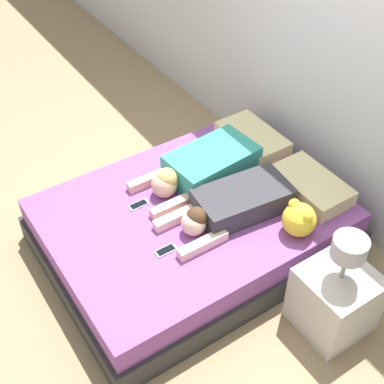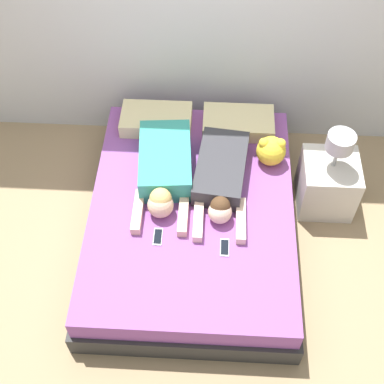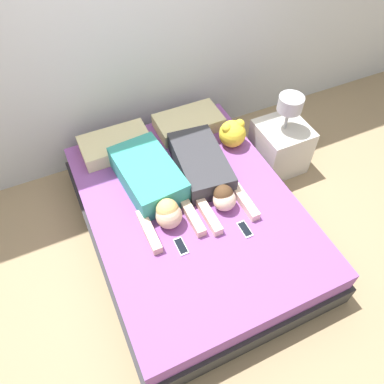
# 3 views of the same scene
# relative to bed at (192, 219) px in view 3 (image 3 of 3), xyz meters

# --- Properties ---
(ground_plane) EXTENTS (12.00, 12.00, 0.00)m
(ground_plane) POSITION_rel_bed_xyz_m (0.00, 0.00, -0.20)
(ground_plane) COLOR #9E8460
(wall_back) EXTENTS (12.00, 0.06, 2.60)m
(wall_back) POSITION_rel_bed_xyz_m (0.00, 1.21, 1.10)
(wall_back) COLOR silver
(wall_back) RESTS_ON ground_plane
(bed) EXTENTS (1.60, 2.12, 0.40)m
(bed) POSITION_rel_bed_xyz_m (0.00, 0.00, 0.00)
(bed) COLOR #2D2D2D
(bed) RESTS_ON ground_plane
(pillow_head_left) EXTENTS (0.59, 0.35, 0.13)m
(pillow_head_left) POSITION_rel_bed_xyz_m (-0.35, 0.83, 0.27)
(pillow_head_left) COLOR beige
(pillow_head_left) RESTS_ON bed
(pillow_head_right) EXTENTS (0.59, 0.35, 0.13)m
(pillow_head_right) POSITION_rel_bed_xyz_m (0.35, 0.83, 0.27)
(pillow_head_right) COLOR beige
(pillow_head_right) RESTS_ON bed
(person_left) EXTENTS (0.46, 0.99, 0.23)m
(person_left) POSITION_rel_bed_xyz_m (-0.23, 0.24, 0.31)
(person_left) COLOR teal
(person_left) RESTS_ON bed
(person_right) EXTENTS (0.44, 1.00, 0.20)m
(person_right) POSITION_rel_bed_xyz_m (0.21, 0.20, 0.29)
(person_right) COLOR #333338
(person_right) RESTS_ON bed
(cell_phone_left) EXTENTS (0.06, 0.15, 0.01)m
(cell_phone_left) POSITION_rel_bed_xyz_m (-0.23, -0.31, 0.21)
(cell_phone_left) COLOR silver
(cell_phone_left) RESTS_ON bed
(cell_phone_right) EXTENTS (0.06, 0.15, 0.01)m
(cell_phone_right) POSITION_rel_bed_xyz_m (0.25, -0.38, 0.21)
(cell_phone_right) COLOR silver
(cell_phone_right) RESTS_ON bed
(plush_toy) EXTENTS (0.24, 0.24, 0.25)m
(plush_toy) POSITION_rel_bed_xyz_m (0.60, 0.47, 0.33)
(plush_toy) COLOR yellow
(plush_toy) RESTS_ON bed
(nightstand) EXTENTS (0.45, 0.45, 0.81)m
(nightstand) POSITION_rel_bed_xyz_m (1.09, 0.38, 0.07)
(nightstand) COLOR beige
(nightstand) RESTS_ON ground_plane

